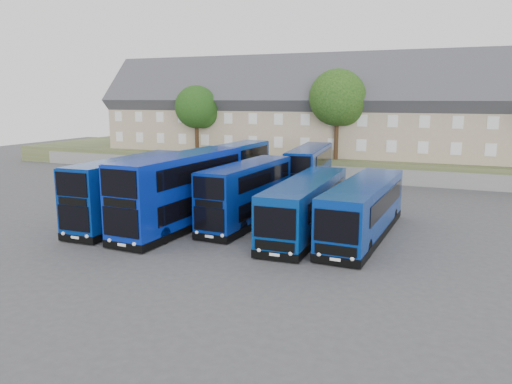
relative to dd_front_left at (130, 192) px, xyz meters
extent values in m
plane|color=#424247|center=(6.35, -1.91, -2.12)|extent=(120.00, 120.00, 0.00)
cube|color=slate|center=(6.35, 22.09, -1.37)|extent=(70.00, 0.40, 1.50)
cube|color=#485630|center=(6.35, 32.09, -1.12)|extent=(80.00, 20.00, 2.00)
cube|color=tan|center=(-17.65, 28.09, 2.88)|extent=(6.00, 8.00, 6.00)
cube|color=#3D3E43|center=(-17.65, 28.09, 5.88)|extent=(6.00, 10.40, 10.40)
cube|color=brown|center=(-16.15, 28.09, 9.72)|extent=(0.60, 0.90, 1.40)
cube|color=tan|center=(-11.65, 28.09, 2.88)|extent=(6.00, 8.00, 6.00)
cube|color=#3D3E43|center=(-11.65, 28.09, 5.88)|extent=(6.00, 10.40, 10.40)
cube|color=brown|center=(-10.15, 28.09, 9.72)|extent=(0.60, 0.90, 1.40)
cube|color=tan|center=(-5.65, 28.09, 2.88)|extent=(6.00, 8.00, 6.00)
cube|color=#3D3E43|center=(-5.65, 28.09, 5.88)|extent=(6.00, 10.40, 10.40)
cube|color=brown|center=(-4.15, 28.09, 9.72)|extent=(0.60, 0.90, 1.40)
cube|color=tan|center=(0.35, 28.09, 2.88)|extent=(6.00, 8.00, 6.00)
cube|color=#3D3E43|center=(0.35, 28.09, 5.88)|extent=(6.00, 10.40, 10.40)
cube|color=brown|center=(1.85, 28.09, 9.72)|extent=(0.60, 0.90, 1.40)
cube|color=tan|center=(6.35, 28.09, 2.88)|extent=(6.00, 8.00, 6.00)
cube|color=#3D3E43|center=(6.35, 28.09, 5.88)|extent=(6.00, 10.40, 10.40)
cube|color=brown|center=(7.85, 28.09, 9.72)|extent=(0.60, 0.90, 1.40)
cube|color=tan|center=(12.35, 28.09, 2.88)|extent=(6.00, 8.00, 6.00)
cube|color=#3D3E43|center=(12.35, 28.09, 5.88)|extent=(6.00, 10.40, 10.40)
cube|color=brown|center=(13.85, 28.09, 9.72)|extent=(0.60, 0.90, 1.40)
cube|color=tan|center=(18.35, 28.09, 2.88)|extent=(6.00, 8.00, 6.00)
cube|color=#3D3E43|center=(18.35, 28.09, 5.88)|extent=(6.00, 10.40, 10.40)
cube|color=brown|center=(19.85, 28.09, 9.72)|extent=(0.60, 0.90, 1.40)
cube|color=tan|center=(24.35, 28.09, 2.88)|extent=(6.00, 8.00, 6.00)
cube|color=#3D3E43|center=(24.35, 28.09, 5.88)|extent=(6.00, 10.40, 10.40)
cube|color=navy|center=(0.00, 0.03, 0.21)|extent=(2.61, 10.85, 3.98)
cube|color=black|center=(0.00, 0.03, -1.82)|extent=(2.65, 10.89, 0.45)
cube|color=black|center=(0.08, -5.41, -0.60)|extent=(2.16, 0.09, 1.47)
cube|color=black|center=(0.08, -5.41, 1.37)|extent=(2.16, 0.09, 1.38)
cylinder|color=black|center=(-1.03, -3.20, -1.62)|extent=(0.31, 1.00, 1.00)
cube|color=#0823A1|center=(3.78, 0.31, 0.41)|extent=(3.25, 11.90, 4.36)
cube|color=black|center=(3.78, 0.31, -1.82)|extent=(3.30, 11.94, 0.45)
cube|color=black|center=(3.49, -5.60, -0.46)|extent=(2.38, 0.18, 1.61)
cube|color=black|center=(3.49, -5.60, 1.68)|extent=(2.38, 0.18, 1.50)
cylinder|color=black|center=(2.41, -3.31, -1.62)|extent=(0.35, 1.01, 1.00)
cube|color=navy|center=(7.35, 2.75, 0.06)|extent=(2.70, 10.13, 3.67)
cube|color=black|center=(7.35, 2.75, -1.82)|extent=(2.74, 10.18, 0.45)
cube|color=black|center=(7.13, -2.29, -0.71)|extent=(1.98, 0.14, 1.37)
cube|color=black|center=(7.13, -2.29, 1.12)|extent=(1.98, 0.14, 1.28)
cylinder|color=black|center=(6.24, -0.03, -1.62)|extent=(0.34, 1.01, 1.00)
cube|color=#083596|center=(2.07, 11.86, 0.18)|extent=(2.64, 10.68, 3.90)
cube|color=black|center=(2.07, 11.86, -1.82)|extent=(2.68, 10.72, 0.45)
cube|color=black|center=(1.96, 6.51, -0.63)|extent=(2.12, 0.10, 1.45)
cube|color=black|center=(1.96, 6.51, 1.31)|extent=(2.12, 0.10, 1.35)
cylinder|color=black|center=(0.95, 8.76, -1.62)|extent=(0.32, 1.01, 1.00)
cube|color=navy|center=(8.39, 13.85, 0.11)|extent=(3.38, 10.46, 3.76)
cube|color=black|center=(8.39, 13.85, -1.82)|extent=(3.42, 10.51, 0.45)
cube|color=black|center=(8.92, 8.71, -0.68)|extent=(2.03, 0.27, 1.40)
cube|color=black|center=(8.92, 8.71, 1.19)|extent=(2.03, 0.27, 1.31)
cylinder|color=black|center=(7.68, 10.82, -1.62)|extent=(0.40, 1.03, 1.00)
cube|color=navy|center=(11.64, 2.05, -0.28)|extent=(2.85, 12.20, 2.99)
cube|color=black|center=(11.64, 2.05, -1.82)|extent=(2.89, 12.24, 0.45)
cube|color=black|center=(11.80, -4.04, -0.05)|extent=(2.23, 0.12, 1.62)
cylinder|color=black|center=(10.63, -1.84, -1.62)|extent=(0.33, 1.01, 1.00)
cube|color=navy|center=(15.11, 2.51, -0.27)|extent=(3.04, 12.31, 3.01)
cube|color=black|center=(15.11, 2.51, -1.82)|extent=(3.08, 12.35, 0.45)
cube|color=black|center=(14.87, -3.62, -0.04)|extent=(2.25, 0.15, 1.63)
cylinder|color=black|center=(13.83, -1.35, -1.62)|extent=(0.34, 1.01, 1.00)
cylinder|color=#382314|center=(-7.65, 23.09, 1.75)|extent=(0.44, 0.44, 3.75)
sphere|color=#1D3B10|center=(-7.65, 23.09, 5.13)|extent=(4.80, 4.80, 4.80)
sphere|color=#1D3B10|center=(-7.05, 23.49, 4.38)|extent=(3.30, 3.30, 3.30)
cylinder|color=#382314|center=(8.35, 23.59, 2.13)|extent=(0.44, 0.44, 4.50)
sphere|color=black|center=(8.35, 23.59, 6.18)|extent=(5.76, 5.76, 5.76)
sphere|color=black|center=(8.95, 23.99, 5.28)|extent=(3.96, 3.96, 3.96)
camera|label=1|loc=(20.23, -27.02, 6.20)|focal=35.00mm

